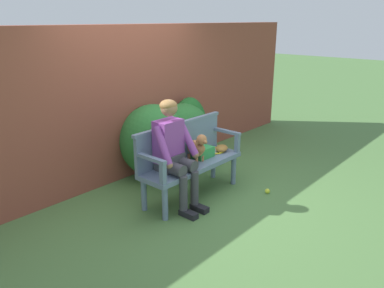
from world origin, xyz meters
TOP-DOWN VIEW (x-y plane):
  - ground_plane at (0.00, 0.00)m, footprint 40.00×40.00m
  - brick_garden_fence at (0.00, 1.29)m, footprint 8.00×0.30m
  - hedge_bush_far_left at (1.03, 0.97)m, footprint 0.71×0.48m
  - hedge_bush_mid_right at (0.18, 0.91)m, footprint 1.01×1.00m
  - hedge_bush_mid_left at (0.62, 0.95)m, footprint 0.80×0.57m
  - hedge_bush_far_right at (0.79, 0.91)m, footprint 1.01×0.85m
  - garden_bench at (0.00, 0.00)m, footprint 1.52×0.48m
  - bench_backrest at (0.00, 0.21)m, footprint 1.56×0.06m
  - bench_armrest_left_end at (-0.72, -0.09)m, footprint 0.06×0.48m
  - bench_armrest_right_end at (0.72, -0.09)m, footprint 0.06×0.48m
  - person_seated at (-0.35, -0.01)m, footprint 0.56×0.64m
  - dog_on_bench at (0.09, -0.01)m, footprint 0.22×0.38m
  - tennis_racket at (0.52, 0.08)m, footprint 0.35×0.58m
  - baseball_glove at (0.60, -0.03)m, footprint 0.27×0.24m
  - sports_bag at (0.24, 0.02)m, footprint 0.29×0.21m
  - tennis_ball at (0.73, -0.71)m, footprint 0.07×0.07m

SIDE VIEW (x-z plane):
  - ground_plane at x=0.00m, z-range 0.00..0.00m
  - tennis_ball at x=0.73m, z-range 0.00..0.07m
  - hedge_bush_mid_left at x=0.62m, z-range 0.00..0.71m
  - garden_bench at x=0.00m, z-range 0.17..0.65m
  - tennis_racket at x=0.52m, z-range 0.47..0.50m
  - hedge_bush_far_right at x=0.79m, z-range 0.00..0.99m
  - baseball_glove at x=0.60m, z-range 0.48..0.57m
  - hedge_bush_far_left at x=1.03m, z-range 0.00..1.04m
  - hedge_bush_mid_right at x=0.18m, z-range 0.00..1.07m
  - sports_bag at x=0.24m, z-range 0.48..0.62m
  - dog_on_bench at x=0.09m, z-range 0.48..0.85m
  - bench_armrest_left_end at x=-0.72m, z-range 0.54..0.82m
  - bench_armrest_right_end at x=0.72m, z-range 0.54..0.82m
  - bench_backrest at x=0.00m, z-range 0.48..0.98m
  - person_seated at x=-0.35m, z-range 0.07..1.42m
  - brick_garden_fence at x=0.00m, z-range 0.00..2.17m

